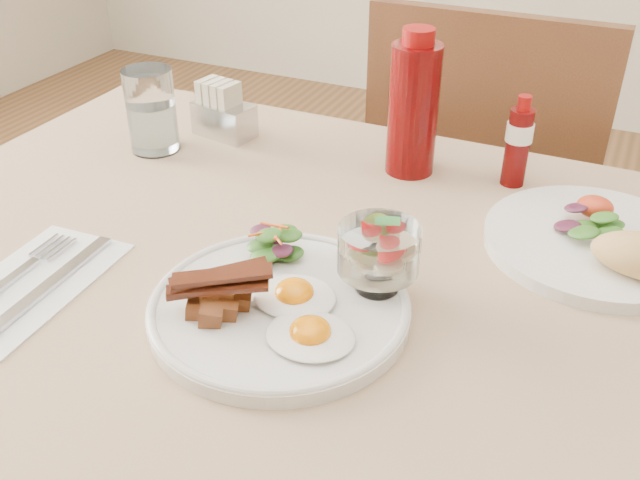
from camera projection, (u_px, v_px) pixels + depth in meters
table at (360, 346)px, 0.86m from camera, size 1.33×0.88×0.75m
chair_far at (482, 203)px, 1.44m from camera, size 0.42×0.42×0.93m
main_plate at (279, 309)px, 0.76m from camera, size 0.28×0.28×0.02m
fried_eggs at (302, 313)px, 0.73m from camera, size 0.15×0.15×0.03m
bacon_potato_pile at (218, 294)px, 0.73m from camera, size 0.11×0.09×0.05m
side_salad at (275, 245)px, 0.82m from camera, size 0.08×0.07×0.04m
fruit_cup at (379, 250)px, 0.75m from camera, size 0.09×0.09×0.09m
second_plate at (608, 244)px, 0.85m from camera, size 0.27×0.27×0.07m
ketchup_bottle at (413, 107)px, 1.00m from camera, size 0.08×0.08×0.21m
hot_sauce_bottle at (518, 142)px, 0.99m from camera, size 0.04×0.04×0.13m
sugar_caddy at (223, 113)px, 1.15m from camera, size 0.11×0.07×0.09m
water_glass at (152, 115)px, 1.09m from camera, size 0.07×0.07×0.13m
napkin_cutlery at (30, 285)px, 0.81m from camera, size 0.14×0.24×0.01m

